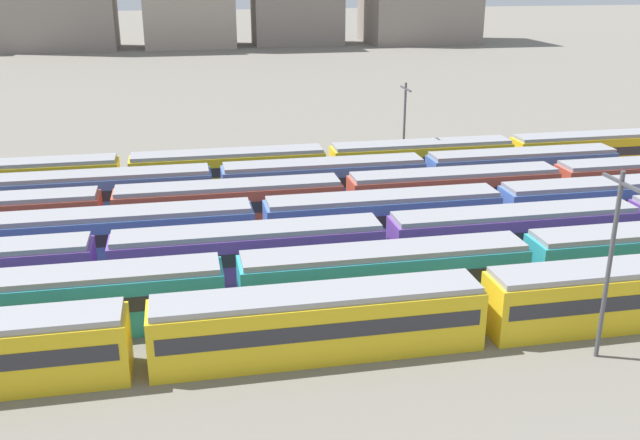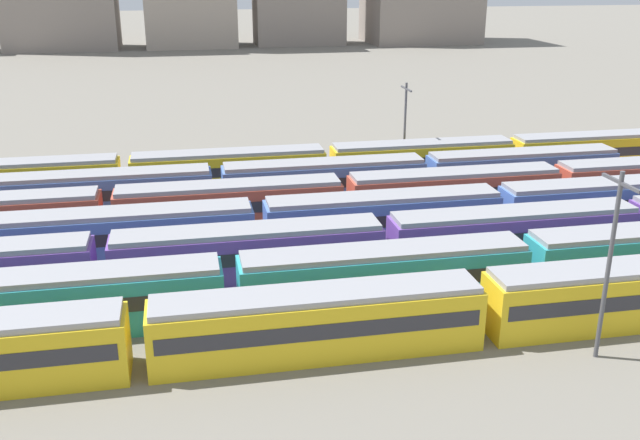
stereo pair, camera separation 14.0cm
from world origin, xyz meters
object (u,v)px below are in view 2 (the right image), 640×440
(train_track_4, at_px, (454,192))
(train_track_0, at_px, (483,307))
(train_track_1, at_px, (526,264))
(train_track_6, at_px, (511,155))
(train_track_3, at_px, (499,210))
(train_track_5, at_px, (217,187))
(catenary_pole_1, at_px, (405,123))
(train_track_2, at_px, (632,225))
(catenary_pole_0, at_px, (610,258))

(train_track_4, bearing_deg, train_track_0, -106.84)
(train_track_1, distance_m, train_track_6, 28.34)
(train_track_0, relative_size, train_track_1, 0.66)
(train_track_3, relative_size, train_track_5, 1.51)
(train_track_0, distance_m, catenary_pole_1, 34.86)
(train_track_3, relative_size, train_track_6, 1.00)
(train_track_2, bearing_deg, train_track_6, 89.34)
(train_track_4, distance_m, catenary_pole_1, 13.75)
(train_track_3, xyz_separation_m, catenary_pole_0, (-2.75, -18.81, 3.87))
(train_track_6, height_order, catenary_pole_1, catenary_pole_1)
(train_track_4, relative_size, catenary_pole_0, 8.97)
(train_track_3, bearing_deg, catenary_pole_0, -98.32)
(train_track_0, bearing_deg, train_track_5, 117.12)
(train_track_3, height_order, catenary_pole_1, catenary_pole_1)
(train_track_1, xyz_separation_m, catenary_pole_1, (0.89, 28.98, 3.15))
(train_track_6, xyz_separation_m, catenary_pole_0, (-11.16, -34.41, 3.87))
(train_track_3, bearing_deg, catenary_pole_1, 96.08)
(train_track_3, relative_size, catenary_pole_1, 12.44)
(catenary_pole_1, bearing_deg, catenary_pole_0, -91.18)
(catenary_pole_0, height_order, catenary_pole_1, catenary_pole_0)
(train_track_3, relative_size, catenary_pole_0, 10.78)
(train_track_3, xyz_separation_m, catenary_pole_1, (-1.98, 18.58, 3.15))
(train_track_3, distance_m, train_track_4, 5.49)
(train_track_0, relative_size, train_track_5, 1.00)
(train_track_2, relative_size, train_track_4, 1.20)
(train_track_3, bearing_deg, train_track_4, 108.62)
(train_track_2, relative_size, train_track_6, 1.00)
(train_track_3, bearing_deg, train_track_0, -117.29)
(catenary_pole_1, bearing_deg, train_track_5, -157.12)
(train_track_4, xyz_separation_m, train_track_5, (-19.61, 5.20, 0.00))
(catenary_pole_0, bearing_deg, catenary_pole_1, 88.82)
(train_track_2, relative_size, catenary_pole_0, 10.78)
(train_track_0, bearing_deg, train_track_2, 32.67)
(train_track_4, height_order, catenary_pole_0, catenary_pole_0)
(train_track_6, bearing_deg, train_track_5, -170.09)
(train_track_2, height_order, train_track_4, same)
(train_track_5, relative_size, catenary_pole_0, 7.16)
(catenary_pole_1, bearing_deg, train_track_0, -100.07)
(train_track_0, height_order, train_track_2, same)
(train_track_6, bearing_deg, catenary_pole_0, -107.97)
(train_track_1, distance_m, train_track_4, 15.64)
(train_track_1, distance_m, train_track_2, 12.20)
(train_track_2, xyz_separation_m, train_track_4, (-9.92, 10.40, 0.00))
(train_track_4, bearing_deg, train_track_5, 165.15)
(train_track_2, bearing_deg, train_track_5, 152.16)
(train_track_0, bearing_deg, catenary_pole_0, -31.17)
(train_track_2, bearing_deg, train_track_1, -154.78)
(catenary_pole_0, distance_m, catenary_pole_1, 37.40)
(train_track_5, relative_size, catenary_pole_1, 8.26)
(train_track_3, xyz_separation_m, train_track_6, (8.41, 15.60, 0.00))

